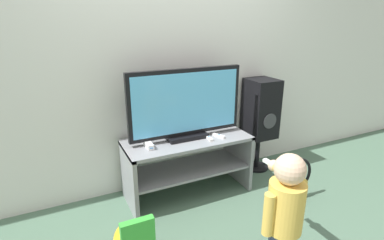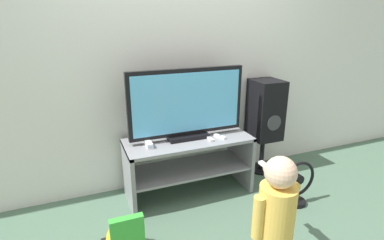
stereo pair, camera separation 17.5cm
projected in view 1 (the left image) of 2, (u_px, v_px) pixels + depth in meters
ground_plane at (199, 205)px, 2.78m from camera, size 16.00×16.00×0.00m
wall_back at (172, 56)px, 2.87m from camera, size 10.00×0.06×2.60m
tv_stand at (187, 158)px, 2.88m from camera, size 1.19×0.50×0.57m
television at (186, 105)px, 2.73m from camera, size 1.10×0.20×0.66m
game_console at (148, 144)px, 2.63m from camera, size 0.05×0.18×0.05m
remote_primary at (219, 136)px, 2.85m from camera, size 0.08×0.13×0.03m
remote_secondary at (209, 138)px, 2.80m from camera, size 0.04×0.13×0.03m
child at (285, 207)px, 1.87m from camera, size 0.34×0.50×0.89m
speaker_tower at (260, 110)px, 3.26m from camera, size 0.30×0.33×1.04m
floor_fan at (296, 181)px, 2.80m from camera, size 0.35×0.18×0.43m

